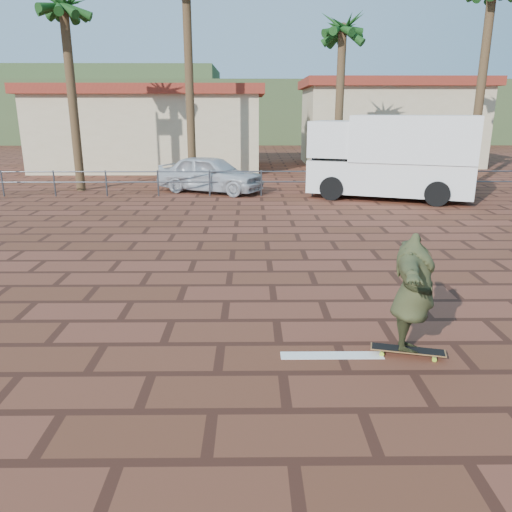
{
  "coord_description": "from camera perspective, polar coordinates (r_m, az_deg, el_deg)",
  "views": [
    {
      "loc": [
        -0.4,
        -7.35,
        3.22
      ],
      "look_at": [
        -0.32,
        0.93,
        0.8
      ],
      "focal_mm": 35.0,
      "sensor_mm": 36.0,
      "label": 1
    }
  ],
  "objects": [
    {
      "name": "car_silver",
      "position": [
        20.56,
        -5.21,
        9.33
      ],
      "size": [
        4.69,
        3.37,
        1.48
      ],
      "primitive_type": "imported",
      "rotation": [
        0.0,
        0.0,
        1.15
      ],
      "color": "silver",
      "rests_on": "ground"
    },
    {
      "name": "building_east",
      "position": [
        32.46,
        14.91,
        14.59
      ],
      "size": [
        10.6,
        6.6,
        5.0
      ],
      "color": "beige",
      "rests_on": "ground"
    },
    {
      "name": "paint_stripe",
      "position": [
        7.02,
        8.65,
        -11.16
      ],
      "size": [
        1.4,
        0.22,
        0.01
      ],
      "primitive_type": "cube",
      "color": "white",
      "rests_on": "ground"
    },
    {
      "name": "skateboarder",
      "position": [
        6.9,
        17.51,
        -4.06
      ],
      "size": [
        1.03,
        2.07,
        1.63
      ],
      "primitive_type": "imported",
      "rotation": [
        0.0,
        0.0,
        1.32
      ],
      "color": "#35381E",
      "rests_on": "longboard"
    },
    {
      "name": "ground",
      "position": [
        8.03,
        2.34,
        -7.35
      ],
      "size": [
        120.0,
        120.0,
        0.0
      ],
      "primitive_type": "plane",
      "color": "brown",
      "rests_on": "ground"
    },
    {
      "name": "longboard",
      "position": [
        7.22,
        16.95,
        -10.26
      ],
      "size": [
        1.01,
        0.45,
        0.1
      ],
      "rotation": [
        0.0,
        0.0,
        -0.24
      ],
      "color": "olive",
      "rests_on": "ground"
    },
    {
      "name": "guardrail",
      "position": [
        19.52,
        0.61,
        8.84
      ],
      "size": [
        24.06,
        0.06,
        1.0
      ],
      "color": "#47494F",
      "rests_on": "ground"
    },
    {
      "name": "car_white",
      "position": [
        22.45,
        13.16,
        9.85
      ],
      "size": [
        5.49,
        3.38,
        1.71
      ],
      "primitive_type": "imported",
      "rotation": [
        0.0,
        0.0,
        1.24
      ],
      "color": "white",
      "rests_on": "ground"
    },
    {
      "name": "palm_far_left",
      "position": [
        22.32,
        -21.13,
        24.64
      ],
      "size": [
        2.4,
        2.4,
        8.25
      ],
      "color": "brown",
      "rests_on": "ground"
    },
    {
      "name": "hill_back",
      "position": [
        66.93,
        -20.23,
        16.04
      ],
      "size": [
        35.0,
        14.0,
        8.0
      ],
      "primitive_type": "cube",
      "color": "#384C28",
      "rests_on": "ground"
    },
    {
      "name": "palm_center",
      "position": [
        23.39,
        9.87,
        23.82
      ],
      "size": [
        2.4,
        2.4,
        7.75
      ],
      "color": "brown",
      "rests_on": "ground"
    },
    {
      "name": "hill_front",
      "position": [
        57.35,
        -0.19,
        16.11
      ],
      "size": [
        70.0,
        18.0,
        6.0
      ],
      "primitive_type": "cube",
      "color": "#384C28",
      "rests_on": "ground"
    },
    {
      "name": "building_west",
      "position": [
        29.89,
        -11.74,
        14.2
      ],
      "size": [
        12.6,
        7.6,
        4.5
      ],
      "color": "beige",
      "rests_on": "ground"
    },
    {
      "name": "campervan",
      "position": [
        19.62,
        15.33,
        11.03
      ],
      "size": [
        6.37,
        4.32,
        3.05
      ],
      "rotation": [
        0.0,
        0.0,
        -0.35
      ],
      "color": "white",
      "rests_on": "ground"
    },
    {
      "name": "street_sign",
      "position": [
        20.48,
        18.2,
        10.48
      ],
      "size": [
        0.4,
        0.15,
        2.03
      ],
      "rotation": [
        0.0,
        0.0,
        -0.29
      ],
      "color": "gray",
      "rests_on": "ground"
    }
  ]
}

